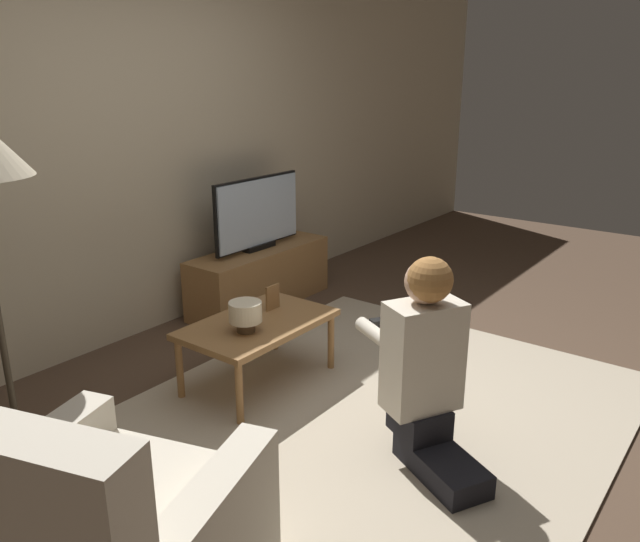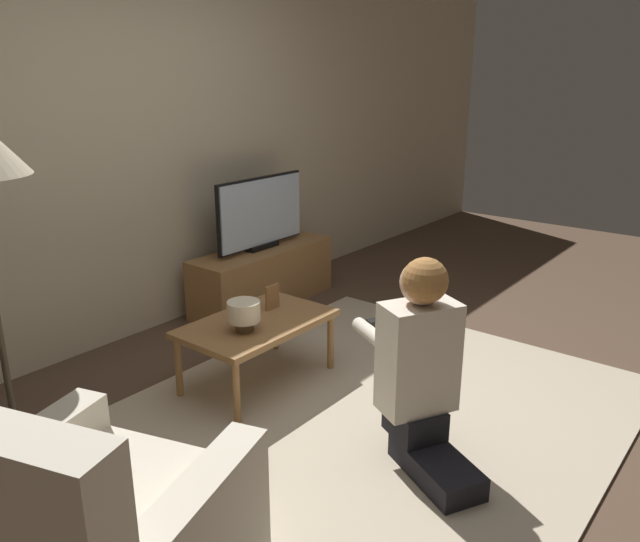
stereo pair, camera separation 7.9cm
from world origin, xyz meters
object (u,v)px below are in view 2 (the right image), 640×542
(person_kneeling, at_px, (421,364))
(table_lamp, at_px, (244,313))
(tv, at_px, (261,213))
(coffee_table, at_px, (257,327))

(person_kneeling, distance_m, table_lamp, 1.06)
(table_lamp, bearing_deg, person_kneeling, -86.89)
(tv, relative_size, coffee_table, 1.00)
(tv, xyz_separation_m, person_kneeling, (-1.07, -1.99, -0.23))
(tv, height_order, table_lamp, tv)
(tv, bearing_deg, table_lamp, -140.38)
(table_lamp, bearing_deg, coffee_table, 18.41)
(person_kneeling, relative_size, table_lamp, 5.43)
(tv, distance_m, coffee_table, 1.37)
(coffee_table, height_order, person_kneeling, person_kneeling)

